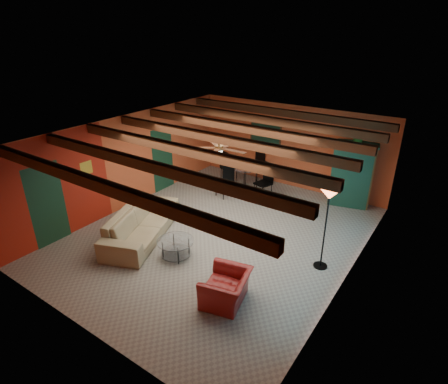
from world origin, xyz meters
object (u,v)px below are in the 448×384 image
Objects in this scene: dining_table at (245,173)px; vase at (246,154)px; coffee_table at (176,248)px; potted_plant at (359,137)px; armoire at (353,176)px; armchair at (226,288)px; floor_lamp at (325,230)px; sofa at (142,224)px.

vase is at bearing 180.00° from dining_table.
potted_plant reaches higher than coffee_table.
armoire reaches higher than vase.
armchair is 1.12× the size of coffee_table.
vase is (-2.51, 4.79, 0.93)m from armchair.
floor_lamp is (1.12, 2.14, 0.65)m from armchair.
dining_table is at bearing -164.71° from potted_plant.
sofa is 3.11× the size of coffee_table.
dining_table is at bearing 0.00° from vase.
sofa is 4.48m from floor_lamp.
floor_lamp is at bearing -36.15° from vase.
sofa is 4.16m from vase.
vase is (0.59, 4.03, 0.85)m from sofa.
sofa is at bearing -127.61° from potted_plant.
vase is (-3.18, -0.87, 0.31)m from armoire.
potted_plant reaches higher than armoire.
sofa is at bearing -117.54° from armchair.
dining_table is 3.31m from armoire.
floor_lamp is at bearing 27.85° from coffee_table.
floor_lamp reaches higher than vase.
floor_lamp is at bearing -36.15° from dining_table.
sofa is at bearing -141.34° from armoire.
potted_plant reaches higher than sofa.
vase is at bearing -164.71° from potted_plant.
floor_lamp reaches higher than armchair.
dining_table is 0.67m from vase.
armoire is at bearing 0.00° from potted_plant.
coffee_table is at bearing -121.72° from armchair.
coffee_table is 0.46× the size of armoire.
coffee_table is 4.61× the size of vase.
armoire is 0.97× the size of floor_lamp.
armchair is 1.91m from coffee_table.
potted_plant is at bearing 0.00° from armoire.
potted_plant is at bearing 159.50° from armchair.
potted_plant is at bearing -59.23° from sofa.
coffee_table is 5.69m from armoire.
vase is (-3.18, -0.87, -0.86)m from potted_plant.
potted_plant is (0.00, 0.00, 1.18)m from armoire.
armchair is 0.43× the size of dining_table.
potted_plant is (3.77, 4.90, 1.72)m from sofa.
sofa is at bearing -161.95° from floor_lamp.
armoire is at bearing 63.91° from coffee_table.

